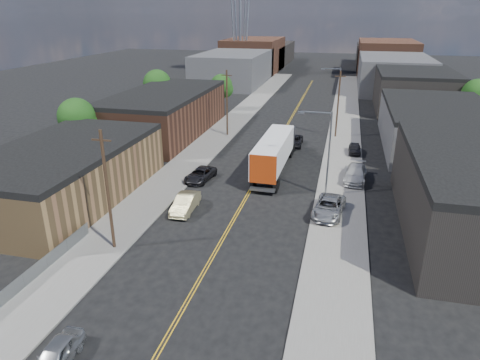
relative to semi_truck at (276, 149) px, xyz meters
The scene contains 32 objects.
ground 28.32m from the semi_truck, 93.05° to the left, with size 260.00×260.00×0.00m, color black.
centerline 13.49m from the semi_truck, 96.50° to the left, with size 0.32×120.00×0.01m, color gold.
sidewalk_left 17.33m from the semi_truck, 129.87° to the left, with size 5.00×140.00×0.15m, color slate.
sidewalk_right 15.60m from the semi_truck, 58.72° to the left, with size 5.00×140.00×0.15m, color slate.
warehouse_tan 23.91m from the semi_truck, 144.66° to the right, with size 12.00×22.00×5.60m.
warehouse_brown 23.00m from the semi_truck, 148.03° to the left, with size 12.00×26.00×6.60m.
industrial_right_b 24.93m from the semi_truck, 34.65° to the left, with size 14.00×24.00×6.10m.
industrial_right_c 45.12m from the semi_truck, 62.96° to the left, with size 14.00×22.00×7.60m.
skyline_left_a 66.75m from the semi_truck, 108.80° to the left, with size 16.00×30.00×8.00m, color #3A3A3C.
skyline_right_a 65.84m from the semi_truck, 73.68° to the left, with size 16.00×30.00×8.00m, color #3A3A3C.
skyline_left_b 90.79m from the semi_truck, 103.70° to the left, with size 16.00×26.00×10.00m, color #4C2C1E.
skyline_right_b 90.13m from the semi_truck, 78.15° to the left, with size 16.00×26.00×10.00m, color #4C2C1E.
skyline_left_c 110.29m from the semi_truck, 101.24° to the left, with size 16.00×40.00×7.00m, color black.
skyline_right_c 109.75m from the semi_truck, 80.29° to the left, with size 16.00×40.00×7.00m, color black.
streetlight_near 9.59m from the semi_truck, 48.24° to the right, with size 3.39×0.25×9.00m.
streetlight_far 28.96m from the semi_truck, 77.79° to the left, with size 3.39×0.25×9.00m.
utility_pole_left_near 24.03m from the semi_truck, 113.96° to the right, with size 1.60×0.26×10.00m.
utility_pole_left_far 16.57m from the semi_truck, 126.37° to the left, with size 1.60×0.26×10.00m.
utility_pole_right 17.70m from the semi_truck, 67.49° to the left, with size 1.60×0.26×10.00m.
chainlink_fence 31.22m from the semi_truck, 114.65° to the right, with size 0.05×16.00×1.22m.
tree_left_near 25.65m from the semi_truck, behind, with size 4.85×4.76×7.91m.
tree_left_mid 34.54m from the semi_truck, 137.67° to the left, with size 5.10×5.04×8.37m.
tree_left_far 33.96m from the semi_truck, 117.10° to the left, with size 4.35×4.20×6.97m.
tree_right_far 40.20m from the semi_truck, 44.61° to the left, with size 4.85×4.76×7.91m.
semi_truck is the anchor object (origin of this frame).
car_left_a 34.50m from the semi_truck, 100.88° to the right, with size 1.61×4.01×1.37m, color #A1A4A6.
car_left_b 15.37m from the semi_truck, 115.17° to the right, with size 1.72×4.94×1.63m, color tan.
car_left_c 9.81m from the semi_truck, 142.82° to the right, with size 2.29×4.97×1.38m, color black.
car_right_lot_a 13.69m from the semi_truck, 58.88° to the right, with size 2.60×5.65×1.57m, color #A2A4A7.
car_right_lot_b 9.84m from the semi_truck, 12.32° to the right, with size 2.31×5.69×1.65m, color #B5B5B5.
car_right_lot_c 12.64m from the semi_truck, 40.72° to the left, with size 1.58×3.94×1.34m, color black.
car_ahead_truck 10.37m from the semi_truck, 84.35° to the left, with size 2.38×5.17×1.44m, color black.
Camera 1 is at (9.05, -17.19, 18.14)m, focal length 32.00 mm.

